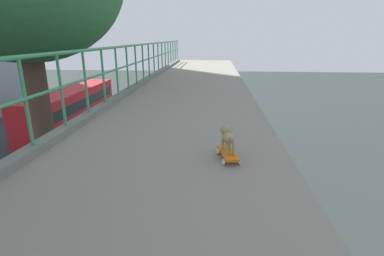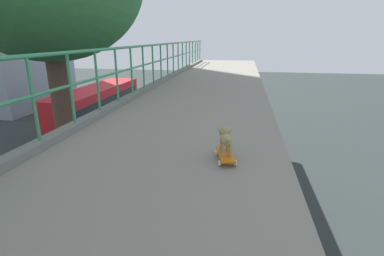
% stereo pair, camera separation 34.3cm
% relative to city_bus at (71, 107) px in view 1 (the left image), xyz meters
% --- Properties ---
extents(overpass_deck, '(3.27, 33.92, 0.43)m').
position_rel_city_bus_xyz_m(overpass_deck, '(10.10, -18.66, 3.46)').
color(overpass_deck, gray).
rests_on(overpass_deck, bridge_pier).
extents(city_bus, '(2.66, 11.06, 3.17)m').
position_rel_city_bus_xyz_m(city_bus, '(0.00, 0.00, 0.00)').
color(city_bus, red).
rests_on(city_bus, ground).
extents(toy_skateboard, '(0.29, 0.52, 0.09)m').
position_rel_city_bus_xyz_m(toy_skateboard, '(10.96, -17.36, 3.74)').
color(toy_skateboard, orange).
rests_on(toy_skateboard, overpass_deck).
extents(small_dog, '(0.20, 0.37, 0.31)m').
position_rel_city_bus_xyz_m(small_dog, '(10.95, -17.32, 3.95)').
color(small_dog, '#998A59').
rests_on(small_dog, toy_skateboard).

